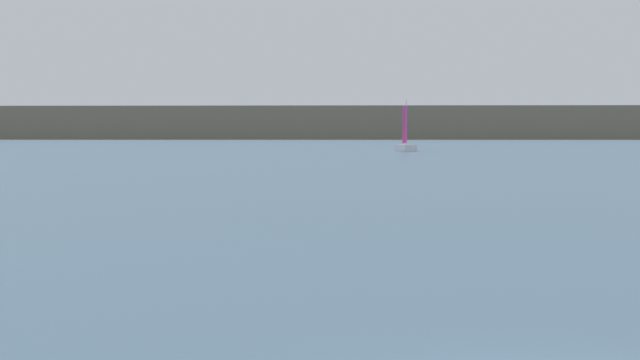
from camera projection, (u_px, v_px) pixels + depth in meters
name	position (u px, v px, depth m)	size (l,w,h in m)	color
small_sailboat	(406.00, 146.00, 222.78)	(4.85, 7.29, 9.65)	white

